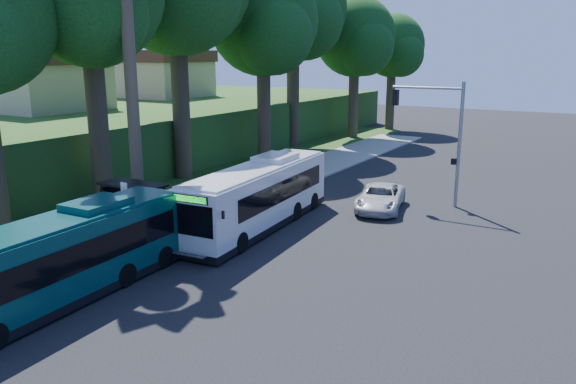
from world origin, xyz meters
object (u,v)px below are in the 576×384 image
Objects in this scene: white_bus at (259,195)px; teal_bus at (63,257)px; bus_shelter at (132,197)px; pickup at (380,198)px.

white_bus reaches higher than teal_bus.
pickup is (8.61, 10.13, -1.12)m from bus_shelter.
pickup is at bearing 49.64° from bus_shelter.
white_bus is at bearing 81.34° from teal_bus.
teal_bus is (-1.14, -10.64, -0.07)m from white_bus.
white_bus is 7.35m from pickup.
bus_shelter is at bearing -143.10° from pickup.
white_bus is (4.59, 4.06, -0.16)m from bus_shelter.
bus_shelter is 0.64× the size of pickup.
white_bus is at bearing -136.28° from pickup.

